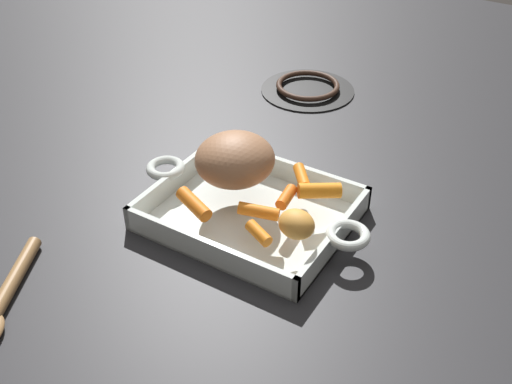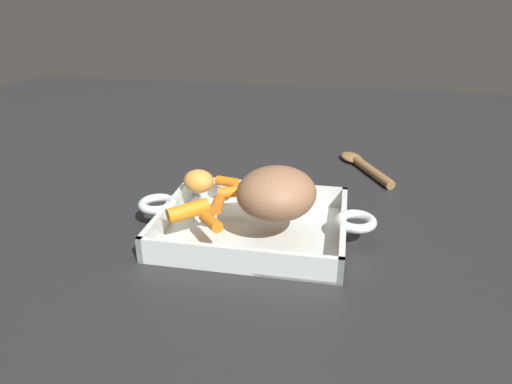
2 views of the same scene
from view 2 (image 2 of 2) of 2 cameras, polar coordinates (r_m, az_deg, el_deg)
name	(u,v)px [view 2 (image 2 of 2)]	position (r m, az deg, el deg)	size (l,w,h in m)	color
ground_plane	(253,233)	(0.74, -0.36, -5.00)	(2.30, 2.30, 0.00)	#232326
roasting_dish	(253,225)	(0.73, -0.37, -4.11)	(0.38, 0.24, 0.04)	silver
pork_roast	(276,193)	(0.68, 2.52, -0.15)	(0.11, 0.12, 0.08)	#956647
baby_carrot_northwest	(188,211)	(0.70, -8.30, -2.27)	(0.02, 0.02, 0.06)	orange
baby_carrot_short	(211,221)	(0.67, -5.57, -3.61)	(0.02, 0.02, 0.05)	orange
baby_carrot_southeast	(235,192)	(0.76, -2.55, 0.06)	(0.02, 0.02, 0.06)	orange
baby_carrot_long	(291,187)	(0.77, 4.27, 0.67)	(0.02, 0.02, 0.06)	orange
baby_carrot_southwest	(218,204)	(0.72, -4.73, -1.50)	(0.02, 0.02, 0.04)	orange
baby_carrot_center_left	(227,182)	(0.80, -3.57, 1.27)	(0.02, 0.02, 0.04)	orange
potato_halved	(199,181)	(0.78, -7.03, 1.33)	(0.05, 0.04, 0.04)	gold
serving_spoon	(363,165)	(1.01, 12.93, 3.22)	(0.12, 0.19, 0.02)	olive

